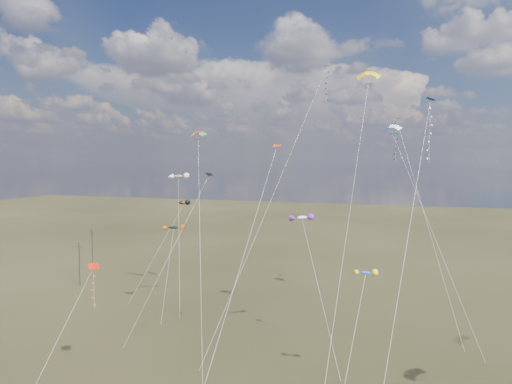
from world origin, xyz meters
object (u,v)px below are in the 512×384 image
(utility_pole_near, at_px, (79,264))
(diamond_black_high, at_px, (399,148))
(novelty_black_orange, at_px, (173,228))
(utility_pole_far, at_px, (92,247))
(parafoil_yellow, at_px, (368,75))

(utility_pole_near, relative_size, diamond_black_high, 0.27)
(novelty_black_orange, bearing_deg, utility_pole_near, 171.75)
(utility_pole_far, bearing_deg, diamond_black_high, -9.74)
(diamond_black_high, distance_m, parafoil_yellow, 17.84)
(utility_pole_near, bearing_deg, novelty_black_orange, -8.25)
(parafoil_yellow, bearing_deg, utility_pole_near, 166.68)
(diamond_black_high, xyz_separation_m, parafoil_yellow, (-3.46, -15.42, 8.27))
(diamond_black_high, bearing_deg, novelty_black_orange, -169.90)
(utility_pole_far, bearing_deg, utility_pole_near, -60.26)
(utility_pole_near, bearing_deg, utility_pole_far, 119.74)
(utility_pole_far, relative_size, parafoil_yellow, 0.23)
(utility_pole_near, relative_size, novelty_black_orange, 0.63)
(diamond_black_high, distance_m, novelty_black_orange, 37.31)
(utility_pole_far, height_order, diamond_black_high, diamond_black_high)
(utility_pole_near, xyz_separation_m, novelty_black_orange, (21.05, -3.05, 8.09))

